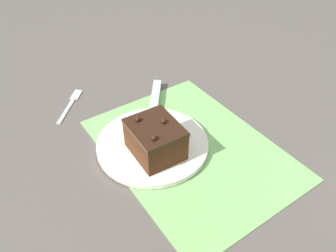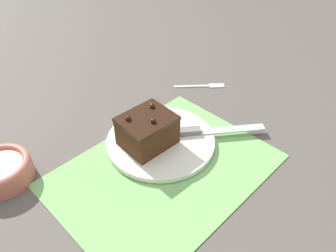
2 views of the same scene
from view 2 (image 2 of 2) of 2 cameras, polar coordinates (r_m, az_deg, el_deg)
name	(u,v)px [view 2 (image 2 of 2)]	position (r m, az deg, el deg)	size (l,w,h in m)	color
ground_plane	(164,171)	(0.71, -0.62, -7.76)	(3.00, 3.00, 0.00)	#544C47
placemat_woven	(164,170)	(0.71, -0.62, -7.65)	(0.46, 0.34, 0.00)	#7AB266
cake_plate	(161,141)	(0.77, -1.29, -2.57)	(0.25, 0.25, 0.01)	white
chocolate_cake	(147,130)	(0.73, -3.62, -0.77)	(0.12, 0.10, 0.08)	#472614
serving_knife	(201,131)	(0.78, 5.74, -0.85)	(0.20, 0.16, 0.01)	slate
small_bowl	(1,170)	(0.76, -27.05, -6.83)	(0.12, 0.12, 0.05)	#C66656
dessert_fork	(204,86)	(0.98, 6.24, 7.02)	(0.12, 0.11, 0.01)	#B7BABF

